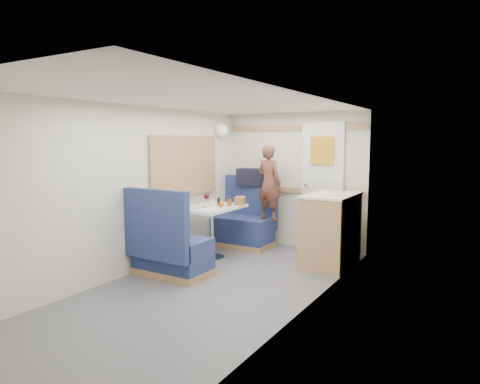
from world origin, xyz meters
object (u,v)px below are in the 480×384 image
Objects in this scene: duffel_bag at (256,177)px; pepper_grinder at (219,201)px; dome_light at (221,130)px; galley_counter at (330,229)px; wine_glass at (207,197)px; salt_grinder at (212,203)px; tumbler_left at (184,204)px; bread_loaf at (240,200)px; beer_glass at (229,202)px; person at (269,183)px; dinette_table at (211,218)px; bench_near at (169,251)px; tray at (210,209)px; bench_far at (244,226)px; cheese_block at (207,206)px; orange_fruit at (221,204)px.

duffel_bag reaches higher than pepper_grinder.
galley_counter is at bearing -9.18° from dome_light.
wine_glass is (0.33, -0.87, -0.91)m from dome_light.
salt_grinder is (0.06, 0.04, -0.08)m from wine_glass.
dome_light is at bearing 98.17° from tumbler_left.
wine_glass is at bearing -125.65° from bread_loaf.
duffel_bag reaches higher than beer_glass.
wine_glass is 1.63× the size of pepper_grinder.
dome_light is 0.36× the size of duffel_bag.
dinette_table is at bearing 71.50° from person.
wine_glass is 0.49m from bread_loaf.
dome_light is 0.89m from duffel_bag.
bread_loaf is at bearing 54.35° from wine_glass.
beer_glass is (0.20, 1.01, 0.47)m from bench_near.
dinette_table is at bearing -65.35° from dome_light.
wine_glass is at bearing 131.59° from tray.
duffel_bag is 0.81m from bread_loaf.
bench_far is at bearing 98.16° from tray.
dome_light is at bearing 110.89° from wine_glass.
tumbler_left is 0.81m from bread_loaf.
bench_far reaches higher than cheese_block.
person is at bearing 61.61° from salt_grinder.
wine_glass is at bearing -146.95° from beer_glass.
galley_counter is 1.62m from duffel_bag.
bench_near is at bearing -100.29° from bread_loaf.
bread_loaf is at bearing 84.45° from tray.
orange_fruit is at bearing 24.81° from tumbler_left.
person reaches higher than duffel_bag.
cheese_block reaches higher than tray.
bench_near is at bearing -101.66° from duffel_bag.
person is 0.95m from salt_grinder.
beer_glass is 0.23m from bread_loaf.
wine_glass is 0.11m from salt_grinder.
dome_light is at bearing -177.88° from bench_far.
tray is (0.10, -1.39, -0.30)m from duffel_bag.
tumbler_left reaches higher than dinette_table.
beer_glass is at bearing -74.69° from bench_far.
duffel_bag is 1.39m from cheese_block.
galley_counter is (1.47, 1.41, 0.17)m from bench_near.
pepper_grinder is at bearing 69.58° from person.
tumbler_left is at bearing -111.28° from duffel_bag.
dinette_table is 0.32m from cheese_block.
duffel_bag is at bearing 86.98° from salt_grinder.
duffel_bag is 5.45× the size of tumbler_left.
beer_glass is (0.14, -0.97, -0.26)m from duffel_bag.
salt_grinder is at bearing -64.80° from dome_light.
beer_glass reaches higher than salt_grinder.
wine_glass is at bearing 93.93° from bench_near.
bench_near is 1.91× the size of duffel_bag.
wine_glass reaches higher than dinette_table.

